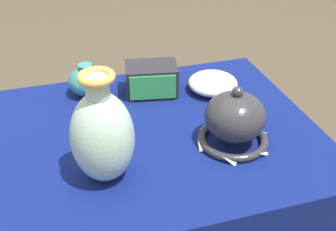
{
  "coord_description": "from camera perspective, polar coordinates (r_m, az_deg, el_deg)",
  "views": [
    {
      "loc": [
        -0.23,
        -0.95,
        1.43
      ],
      "look_at": [
        0.03,
        -0.09,
        0.85
      ],
      "focal_mm": 45.0,
      "sensor_mm": 36.0,
      "label": 1
    }
  ],
  "objects": [
    {
      "name": "vase_tall_bulbous",
      "position": [
        0.98,
        -8.88,
        -2.65
      ],
      "size": [
        0.15,
        0.15,
        0.28
      ],
      "color": "#A8CCB7",
      "rests_on": "display_table"
    },
    {
      "name": "mosaic_tile_box",
      "position": [
        1.37,
        -2.25,
        4.93
      ],
      "size": [
        0.18,
        0.14,
        0.1
      ],
      "rotation": [
        0.0,
        0.0,
        -0.18
      ],
      "color": "#232328",
      "rests_on": "display_table"
    },
    {
      "name": "vase_dome_bell",
      "position": [
        1.13,
        9.0,
        -0.73
      ],
      "size": [
        0.21,
        0.2,
        0.18
      ],
      "color": "#2D2D33",
      "rests_on": "display_table"
    },
    {
      "name": "bowl_shallow_ivory",
      "position": [
        1.39,
        6.09,
        4.39
      ],
      "size": [
        0.16,
        0.16,
        0.06
      ],
      "primitive_type": "ellipsoid",
      "color": "white",
      "rests_on": "display_table"
    },
    {
      "name": "jar_round_teal",
      "position": [
        1.38,
        -10.93,
        4.62
      ],
      "size": [
        0.12,
        0.12,
        0.11
      ],
      "color": "teal",
      "rests_on": "display_table"
    },
    {
      "name": "display_table",
      "position": [
        1.24,
        -2.03,
        -6.18
      ],
      "size": [
        0.95,
        0.75,
        0.74
      ],
      "color": "brown",
      "rests_on": "ground_plane"
    }
  ]
}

